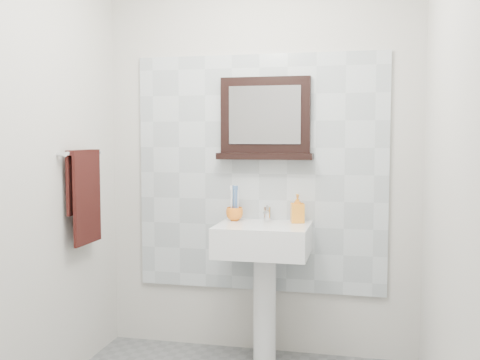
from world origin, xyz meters
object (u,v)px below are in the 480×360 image
toothbrush_cup (235,214)px  framed_mirror (265,121)px  soap_dispenser (297,208)px  pedestal_sink (263,254)px  hand_towel (84,189)px

toothbrush_cup → framed_mirror: size_ratio=0.18×
toothbrush_cup → framed_mirror: (0.18, 0.08, 0.58)m
soap_dispenser → framed_mirror: framed_mirror is taller
pedestal_sink → hand_towel: bearing=-163.1°
pedestal_sink → toothbrush_cup: 0.32m
hand_towel → framed_mirror: bearing=26.6°
hand_towel → soap_dispenser: bearing=19.2°
toothbrush_cup → framed_mirror: 0.62m
toothbrush_cup → framed_mirror: framed_mirror is taller
soap_dispenser → hand_towel: 1.27m
soap_dispenser → framed_mirror: 0.58m
framed_mirror → hand_towel: size_ratio=1.10×
soap_dispenser → framed_mirror: (-0.22, 0.08, 0.54)m
pedestal_sink → hand_towel: size_ratio=1.75×
toothbrush_cup → hand_towel: 0.92m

